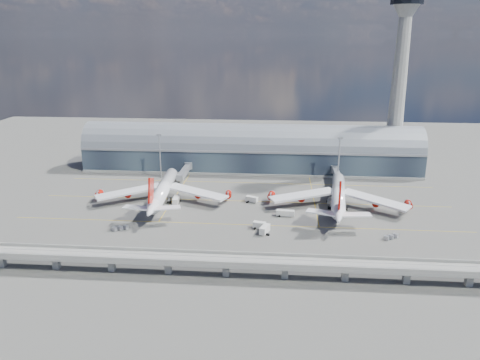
# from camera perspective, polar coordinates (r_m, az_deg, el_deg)

# --- Properties ---
(ground) EXTENTS (500.00, 500.00, 0.00)m
(ground) POSITION_cam_1_polar(r_m,az_deg,el_deg) (212.74, -0.04, -4.41)
(ground) COLOR #474744
(ground) RESTS_ON ground
(taxi_lines) EXTENTS (200.00, 80.12, 0.01)m
(taxi_lines) POSITION_cam_1_polar(r_m,az_deg,el_deg) (233.35, 0.42, -2.41)
(taxi_lines) COLOR gold
(taxi_lines) RESTS_ON ground
(terminal) EXTENTS (200.00, 30.00, 28.00)m
(terminal) POSITION_cam_1_polar(r_m,az_deg,el_deg) (283.56, 1.30, 3.55)
(terminal) COLOR #202836
(terminal) RESTS_ON ground
(control_tower) EXTENTS (19.00, 19.00, 103.00)m
(control_tower) POSITION_cam_1_polar(r_m,az_deg,el_deg) (289.41, 18.80, 11.04)
(control_tower) COLOR gray
(control_tower) RESTS_ON ground
(guideway) EXTENTS (220.00, 8.50, 7.20)m
(guideway) POSITION_cam_1_polar(r_m,az_deg,el_deg) (160.67, -1.72, -9.89)
(guideway) COLOR gray
(guideway) RESTS_ON ground
(floodlight_mast_left) EXTENTS (3.00, 0.70, 25.70)m
(floodlight_mast_left) POSITION_cam_1_polar(r_m,az_deg,el_deg) (268.64, -9.73, 3.03)
(floodlight_mast_left) COLOR gray
(floodlight_mast_left) RESTS_ON ground
(floodlight_mast_right) EXTENTS (3.00, 0.70, 25.70)m
(floodlight_mast_right) POSITION_cam_1_polar(r_m,az_deg,el_deg) (262.32, 11.96, 2.56)
(floodlight_mast_right) COLOR gray
(floodlight_mast_right) RESTS_ON ground
(airliner_left) EXTENTS (67.26, 70.68, 21.53)m
(airliner_left) POSITION_cam_1_polar(r_m,az_deg,el_deg) (230.78, -9.42, -1.26)
(airliner_left) COLOR white
(airliner_left) RESTS_ON ground
(airliner_right) EXTENTS (67.61, 70.70, 22.43)m
(airliner_right) POSITION_cam_1_polar(r_m,az_deg,el_deg) (225.16, 11.90, -1.97)
(airliner_right) COLOR white
(airliner_right) RESTS_ON ground
(jet_bridge_left) EXTENTS (4.40, 28.00, 7.25)m
(jet_bridge_left) POSITION_cam_1_polar(r_m,az_deg,el_deg) (265.86, -6.74, 1.13)
(jet_bridge_left) COLOR gray
(jet_bridge_left) RESTS_ON ground
(jet_bridge_right) EXTENTS (4.40, 32.00, 7.25)m
(jet_bridge_right) POSITION_cam_1_polar(r_m,az_deg,el_deg) (260.81, 11.77, 0.56)
(jet_bridge_right) COLOR gray
(jet_bridge_right) RESTS_ON ground
(service_truck_0) EXTENTS (3.13, 8.04, 3.28)m
(service_truck_0) POSITION_cam_1_polar(r_m,az_deg,el_deg) (229.66, -7.79, -2.45)
(service_truck_0) COLOR beige
(service_truck_0) RESTS_ON ground
(service_truck_1) EXTENTS (5.60, 3.51, 3.01)m
(service_truck_1) POSITION_cam_1_polar(r_m,az_deg,el_deg) (198.99, 2.36, -5.53)
(service_truck_1) COLOR beige
(service_truck_1) RESTS_ON ground
(service_truck_2) EXTENTS (8.25, 3.07, 2.93)m
(service_truck_2) POSITION_cam_1_polar(r_m,az_deg,el_deg) (212.88, 5.55, -4.04)
(service_truck_2) COLOR beige
(service_truck_2) RESTS_ON ground
(service_truck_3) EXTENTS (4.56, 7.17, 3.24)m
(service_truck_3) POSITION_cam_1_polar(r_m,az_deg,el_deg) (194.50, 3.03, -6.06)
(service_truck_3) COLOR beige
(service_truck_3) RESTS_ON ground
(service_truck_4) EXTENTS (3.46, 5.13, 2.72)m
(service_truck_4) POSITION_cam_1_polar(r_m,az_deg,el_deg) (232.03, 10.96, -2.49)
(service_truck_4) COLOR beige
(service_truck_4) RESTS_ON ground
(service_truck_5) EXTENTS (6.37, 4.58, 2.88)m
(service_truck_5) POSITION_cam_1_polar(r_m,az_deg,el_deg) (229.53, 1.45, -2.36)
(service_truck_5) COLOR beige
(service_truck_5) RESTS_ON ground
(cargo_train_0) EXTENTS (7.00, 4.54, 1.59)m
(cargo_train_0) POSITION_cam_1_polar(r_m,az_deg,el_deg) (204.05, -14.40, -5.71)
(cargo_train_0) COLOR gray
(cargo_train_0) RESTS_ON ground
(cargo_train_1) EXTENTS (10.72, 4.69, 1.78)m
(cargo_train_1) POSITION_cam_1_polar(r_m,az_deg,el_deg) (174.74, -3.46, -9.15)
(cargo_train_1) COLOR gray
(cargo_train_1) RESTS_ON ground
(cargo_train_2) EXTENTS (6.93, 5.05, 1.61)m
(cargo_train_2) POSITION_cam_1_polar(r_m,az_deg,el_deg) (199.12, 17.92, -6.61)
(cargo_train_2) COLOR gray
(cargo_train_2) RESTS_ON ground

